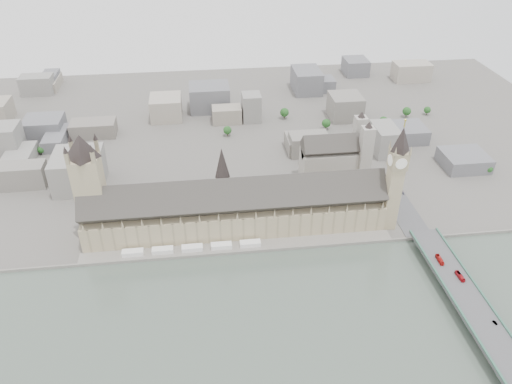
{
  "coord_description": "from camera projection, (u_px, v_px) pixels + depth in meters",
  "views": [
    {
      "loc": [
        -26.08,
        -341.49,
        277.26
      ],
      "look_at": [
        19.9,
        32.77,
        30.62
      ],
      "focal_mm": 35.0,
      "sensor_mm": 36.0,
      "label": 1
    }
  ],
  "objects": [
    {
      "name": "river_terrace",
      "position": [
        239.0,
        247.0,
        431.3
      ],
      "size": [
        270.0,
        15.0,
        2.0
      ],
      "primitive_type": "cube",
      "color": "slate",
      "rests_on": "ground"
    },
    {
      "name": "bridge_parapets",
      "position": [
        493.0,
        334.0,
        339.04
      ],
      "size": [
        25.0,
        235.0,
        1.15
      ],
      "primitive_type": null,
      "color": "#386653",
      "rests_on": "westminster_bridge"
    },
    {
      "name": "terrace_tents",
      "position": [
        192.0,
        248.0,
        426.0
      ],
      "size": [
        118.0,
        7.0,
        4.0
      ],
      "color": "white",
      "rests_on": "river_terrace"
    },
    {
      "name": "car_approach",
      "position": [
        403.0,
        193.0,
        485.07
      ],
      "size": [
        2.29,
        4.74,
        1.33
      ],
      "primitive_type": "imported",
      "rotation": [
        0.0,
        0.0,
        -0.09
      ],
      "color": "gray",
      "rests_on": "westminster_bridge"
    },
    {
      "name": "park_trees",
      "position": [
        222.0,
        199.0,
        482.79
      ],
      "size": [
        110.0,
        30.0,
        15.0
      ],
      "primitive_type": null,
      "color": "#1D4D1B",
      "rests_on": "ground"
    },
    {
      "name": "palace_of_westminster",
      "position": [
        236.0,
        209.0,
        442.02
      ],
      "size": [
        265.0,
        40.73,
        55.44
      ],
      "color": "tan",
      "rests_on": "ground"
    },
    {
      "name": "elizabeth_tower",
      "position": [
        396.0,
        172.0,
        427.01
      ],
      "size": [
        17.0,
        17.0,
        107.5
      ],
      "color": "tan",
      "rests_on": "ground"
    },
    {
      "name": "central_tower",
      "position": [
        222.0,
        172.0,
        426.95
      ],
      "size": [
        13.0,
        13.0,
        48.0
      ],
      "color": "gray",
      "rests_on": "ground"
    },
    {
      "name": "victoria_tower",
      "position": [
        89.0,
        183.0,
        417.01
      ],
      "size": [
        30.0,
        30.0,
        100.0
      ],
      "color": "tan",
      "rests_on": "ground"
    },
    {
      "name": "red_bus_north",
      "position": [
        440.0,
        260.0,
        401.4
      ],
      "size": [
        3.27,
        12.11,
        3.35
      ],
      "primitive_type": "imported",
      "rotation": [
        0.0,
        0.0,
        -0.04
      ],
      "color": "red",
      "rests_on": "westminster_bridge"
    },
    {
      "name": "embankment_wall",
      "position": [
        240.0,
        253.0,
        424.8
      ],
      "size": [
        600.0,
        1.5,
        3.0
      ],
      "primitive_type": "cube",
      "color": "slate",
      "rests_on": "ground"
    },
    {
      "name": "city_skyline_inland",
      "position": [
        220.0,
        110.0,
        631.18
      ],
      "size": [
        720.0,
        360.0,
        38.0
      ],
      "primitive_type": null,
      "color": "gray",
      "rests_on": "ground"
    },
    {
      "name": "car_silver",
      "position": [
        495.0,
        323.0,
        347.29
      ],
      "size": [
        2.44,
        4.22,
        1.31
      ],
      "primitive_type": "imported",
      "rotation": [
        0.0,
        0.0,
        0.28
      ],
      "color": "gray",
      "rests_on": "westminster_bridge"
    },
    {
      "name": "westminster_abbey",
      "position": [
        336.0,
        158.0,
        514.58
      ],
      "size": [
        68.0,
        36.0,
        64.0
      ],
      "color": "#A39C93",
      "rests_on": "ground"
    },
    {
      "name": "westminster_bridge",
      "position": [
        460.0,
        293.0,
        379.13
      ],
      "size": [
        25.0,
        325.0,
        10.25
      ],
      "primitive_type": "cube",
      "color": "#474749",
      "rests_on": "ground"
    },
    {
      "name": "red_bus_south",
      "position": [
        460.0,
        276.0,
        385.23
      ],
      "size": [
        3.4,
        11.76,
        3.24
      ],
      "primitive_type": "imported",
      "rotation": [
        0.0,
        0.0,
        0.06
      ],
      "color": "red",
      "rests_on": "westminster_bridge"
    },
    {
      "name": "ground",
      "position": [
        238.0,
        243.0,
        438.08
      ],
      "size": [
        900.0,
        900.0,
        0.0
      ],
      "primitive_type": "plane",
      "color": "#595651",
      "rests_on": "ground"
    }
  ]
}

